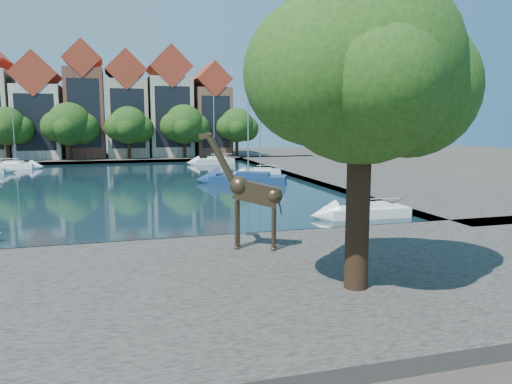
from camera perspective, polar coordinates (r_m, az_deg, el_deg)
ground at (r=24.65m, az=-14.86°, el=-6.54°), size 160.00×160.00×0.00m
water_basin at (r=48.25m, az=-15.52°, el=0.70°), size 38.00×50.00×0.08m
near_quay at (r=17.88m, az=-14.36°, el=-11.42°), size 50.00×14.00×0.50m
far_quay at (r=80.07m, az=-15.80°, el=3.77°), size 60.00×16.00×0.50m
right_quay at (r=54.47m, az=11.78°, el=1.89°), size 14.00×52.00×0.50m
plane_tree at (r=16.90m, az=12.37°, el=13.09°), size 8.32×6.40×10.62m
townhouse_west_inner at (r=80.49m, az=-23.58°, el=8.48°), size 6.43×9.18×15.15m
townhouse_center at (r=79.95m, az=-18.94°, el=9.46°), size 5.44×9.18×16.93m
townhouse_east_inner at (r=79.89m, az=-14.56°, el=9.18°), size 5.94×9.18×15.79m
townhouse_east_mid at (r=80.35m, az=-9.87°, el=9.59°), size 6.43×9.18×16.65m
townhouse_east_end at (r=81.30m, az=-5.24°, el=8.96°), size 5.44×9.18×14.43m
far_tree_west at (r=75.58m, az=-26.58°, el=6.62°), size 6.76×5.20×7.36m
far_tree_mid_west at (r=74.56m, az=-20.49°, el=7.13°), size 7.80×6.00×8.00m
far_tree_mid_east at (r=74.39m, az=-14.29°, el=7.27°), size 7.02×5.40×7.52m
far_tree_east at (r=75.08m, az=-8.13°, el=7.53°), size 7.54×5.80×7.84m
far_tree_far_east at (r=76.60m, az=-2.14°, el=7.50°), size 6.76×5.20×7.36m
giraffe_statue at (r=21.88m, az=-0.66°, el=-0.01°), size 3.44×1.79×5.16m
sailboat_left_e at (r=69.08m, az=-25.75°, el=2.86°), size 5.15×3.14×8.18m
sailboat_right_a at (r=32.29m, az=12.58°, el=-1.93°), size 5.32×2.12×9.59m
sailboat_right_b at (r=47.51m, az=-0.90°, el=1.67°), size 7.58×5.13×11.06m
sailboat_right_c at (r=54.16m, az=0.49°, el=2.37°), size 4.51×2.23×7.97m
sailboat_right_d at (r=68.48m, az=-4.79°, el=3.67°), size 5.31×1.86×9.23m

